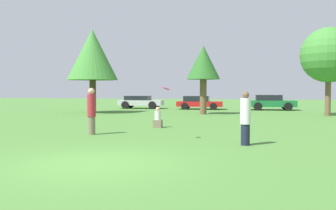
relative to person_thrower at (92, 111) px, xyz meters
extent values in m
plane|color=#477A33|center=(2.39, -5.05, -0.95)|extent=(120.00, 120.00, 0.00)
cylinder|color=#726651|center=(0.00, 0.00, -0.59)|extent=(0.28, 0.28, 0.72)
cylinder|color=#A52633|center=(0.00, 0.00, 0.21)|extent=(0.33, 0.33, 0.88)
sphere|color=tan|center=(0.00, 0.00, 0.77)|extent=(0.26, 0.26, 0.26)
cylinder|color=#191E33|center=(5.96, -1.45, -0.61)|extent=(0.28, 0.28, 0.68)
cylinder|color=silver|center=(5.96, -1.45, 0.15)|extent=(0.33, 0.33, 0.83)
sphere|color=brown|center=(5.96, -1.45, 0.66)|extent=(0.21, 0.21, 0.21)
cylinder|color=#F21E72|center=(3.23, -0.91, 0.87)|extent=(0.28, 0.27, 0.15)
cube|color=#726651|center=(1.92, 3.08, -0.77)|extent=(0.39, 0.33, 0.36)
cylinder|color=silver|center=(1.92, 3.08, -0.37)|extent=(0.29, 0.29, 0.42)
sphere|color=tan|center=(1.92, 3.08, -0.07)|extent=(0.20, 0.20, 0.20)
cylinder|color=#473323|center=(-5.62, 12.36, 0.32)|extent=(0.49, 0.49, 2.54)
cone|color=#3D7F33|center=(-5.62, 12.36, 3.53)|extent=(3.88, 3.88, 3.88)
cylinder|color=brown|center=(2.89, 12.70, 0.32)|extent=(0.49, 0.49, 2.55)
cone|color=#286023|center=(2.89, 12.70, 2.82)|extent=(2.44, 2.44, 2.44)
cylinder|color=brown|center=(11.38, 12.89, 0.61)|extent=(0.37, 0.37, 3.11)
sphere|color=#3D7F33|center=(11.38, 12.89, 3.19)|extent=(3.75, 3.75, 3.75)
cube|color=#B2B2B7|center=(-3.87, 19.36, -0.39)|extent=(4.25, 1.91, 0.49)
cube|color=black|center=(-4.18, 19.34, 0.06)|extent=(2.36, 1.63, 0.41)
cylinder|color=black|center=(-2.61, 20.28, -0.59)|extent=(0.72, 0.23, 0.72)
cylinder|color=black|center=(-2.54, 18.53, -0.59)|extent=(0.72, 0.23, 0.72)
cylinder|color=black|center=(-5.20, 20.18, -0.59)|extent=(0.72, 0.23, 0.72)
cylinder|color=black|center=(-5.13, 18.43, -0.59)|extent=(0.72, 0.23, 0.72)
cube|color=red|center=(1.80, 19.21, -0.46)|extent=(4.19, 1.99, 0.46)
cube|color=black|center=(1.49, 19.20, 0.02)|extent=(2.33, 1.70, 0.49)
cylinder|color=black|center=(3.04, 20.17, -0.64)|extent=(0.63, 0.24, 0.62)
cylinder|color=black|center=(3.11, 18.34, -0.64)|extent=(0.63, 0.24, 0.62)
cylinder|color=black|center=(0.49, 20.08, -0.64)|extent=(0.63, 0.24, 0.62)
cylinder|color=black|center=(0.55, 18.24, -0.64)|extent=(0.63, 0.24, 0.62)
cube|color=#196633|center=(8.15, 19.30, -0.37)|extent=(4.08, 1.97, 0.55)
cube|color=black|center=(7.85, 19.29, 0.14)|extent=(2.27, 1.68, 0.48)
cylinder|color=black|center=(9.35, 20.26, -0.60)|extent=(0.71, 0.22, 0.70)
cylinder|color=black|center=(9.42, 18.44, -0.60)|extent=(0.71, 0.22, 0.70)
cylinder|color=black|center=(6.87, 20.16, -0.60)|extent=(0.71, 0.22, 0.70)
cylinder|color=black|center=(6.94, 18.35, -0.60)|extent=(0.71, 0.22, 0.70)
camera|label=1|loc=(6.01, -12.95, 0.82)|focal=37.80mm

